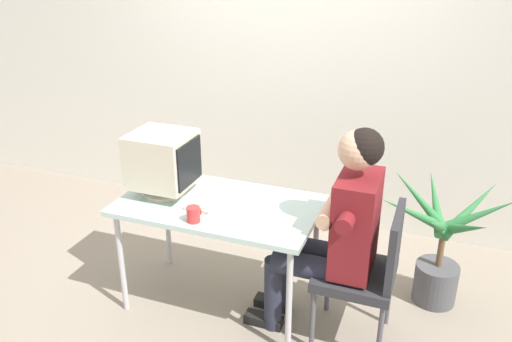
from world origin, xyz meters
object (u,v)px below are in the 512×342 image
object	(u,v)px
desk	(219,211)
potted_plant	(441,248)
crt_monitor	(163,160)
office_chair	(367,268)
person_seated	(336,227)
keyboard	(212,197)
desk_mug	(194,214)

from	to	relation	value
desk	potted_plant	size ratio (longest dim) A/B	1.39
crt_monitor	potted_plant	world-z (taller)	crt_monitor
office_chair	person_seated	bearing A→B (deg)	180.00
person_seated	desk	bearing A→B (deg)	178.17
crt_monitor	office_chair	xyz separation A→B (m)	(1.30, -0.02, -0.47)
desk	office_chair	distance (m)	0.95
keyboard	office_chair	size ratio (longest dim) A/B	0.48
keyboard	potted_plant	bearing A→B (deg)	18.98
keyboard	person_seated	size ratio (longest dim) A/B	0.31
desk	keyboard	xyz separation A→B (m)	(-0.06, 0.04, 0.07)
keyboard	person_seated	distance (m)	0.80
crt_monitor	desk	bearing A→B (deg)	0.32
office_chair	desk_mug	size ratio (longest dim) A/B	9.61
office_chair	desk_mug	xyz separation A→B (m)	(-0.96, -0.23, 0.28)
office_chair	crt_monitor	bearing A→B (deg)	179.05
person_seated	keyboard	bearing A→B (deg)	175.55
office_chair	desk_mug	bearing A→B (deg)	-166.32
person_seated	desk_mug	world-z (taller)	person_seated
crt_monitor	keyboard	xyz separation A→B (m)	(0.31, 0.04, -0.21)
keyboard	desk_mug	distance (m)	0.30
office_chair	keyboard	bearing A→B (deg)	176.42
person_seated	office_chair	bearing A→B (deg)	-0.00
potted_plant	keyboard	bearing A→B (deg)	-161.02
desk	keyboard	distance (m)	0.10
person_seated	potted_plant	xyz separation A→B (m)	(0.58, 0.53, -0.32)
keyboard	person_seated	bearing A→B (deg)	-4.45
desk	person_seated	xyz separation A→B (m)	(0.74, -0.02, 0.05)
crt_monitor	person_seated	size ratio (longest dim) A/B	0.30
crt_monitor	potted_plant	size ratio (longest dim) A/B	0.46
desk	person_seated	distance (m)	0.74
crt_monitor	desk_mug	size ratio (longest dim) A/B	4.42
keyboard	office_chair	bearing A→B (deg)	-3.58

